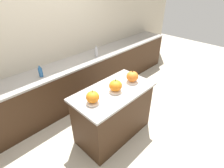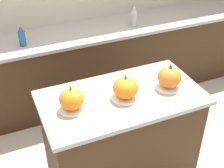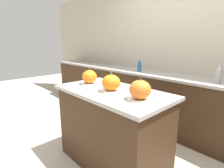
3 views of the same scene
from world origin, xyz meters
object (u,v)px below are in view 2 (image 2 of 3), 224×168
bottle_tall (134,17)px  pumpkin_cake_right (169,78)px  pumpkin_cake_left (71,99)px  bottle_short (22,36)px  pumpkin_cake_center (125,88)px

bottle_tall → pumpkin_cake_right: bearing=-103.1°
pumpkin_cake_left → bottle_short: 1.16m
bottle_tall → bottle_short: (-1.21, 0.02, -0.02)m
pumpkin_cake_right → pumpkin_cake_center: bearing=178.9°
pumpkin_cake_center → bottle_tall: bottle_tall is taller
pumpkin_cake_left → pumpkin_cake_right: pumpkin_cake_right is taller
pumpkin_cake_right → bottle_short: 1.51m
bottle_short → pumpkin_cake_left: bearing=-82.6°
pumpkin_cake_center → bottle_tall: size_ratio=0.91×
pumpkin_cake_center → bottle_tall: (0.65, 1.16, 0.04)m
pumpkin_cake_right → bottle_short: size_ratio=1.05×
bottle_tall → bottle_short: bottle_tall is taller
pumpkin_cake_center → pumpkin_cake_right: pumpkin_cake_right is taller
pumpkin_cake_left → bottle_short: bottle_short is taller
pumpkin_cake_center → bottle_tall: bearing=60.7°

